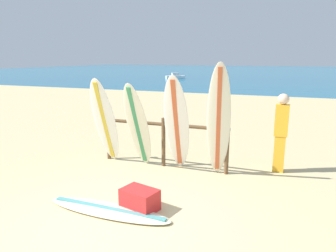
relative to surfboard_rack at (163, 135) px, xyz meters
name	(u,v)px	position (x,y,z in m)	size (l,w,h in m)	color
ground_plane	(109,229)	(0.25, -2.86, -0.75)	(120.00, 120.00, 0.00)	#CCB784
ocean_water	(273,71)	(0.25, 55.14, -0.75)	(120.00, 80.00, 0.01)	#196B93
surfboard_rack	(163,135)	(0.00, 0.00, 0.00)	(3.07, 0.09, 1.15)	brown
surfboard_leaning_far_left	(105,121)	(-1.34, -0.34, 0.29)	(0.58, 0.78, 2.08)	white
surfboard_leaning_left	(138,126)	(-0.45, -0.41, 0.26)	(0.53, 0.95, 2.02)	silver
surfboard_leaning_center_left	(177,124)	(0.41, -0.26, 0.34)	(0.62, 0.90, 2.19)	white
surfboard_leaning_center	(219,121)	(1.33, -0.27, 0.47)	(0.60, 0.75, 2.45)	silver
surfboard_lying_on_sand	(108,210)	(-0.04, -2.41, -0.72)	(2.25, 0.55, 0.08)	beige
beachgoer_standing	(281,130)	(2.55, 0.56, 0.22)	(0.29, 0.24, 1.76)	gold
small_boat_offshore	(175,77)	(-10.04, 29.27, -0.50)	(2.44, 2.07, 0.71)	silver
cooler_box	(140,199)	(0.42, -2.15, -0.57)	(0.60, 0.40, 0.36)	red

